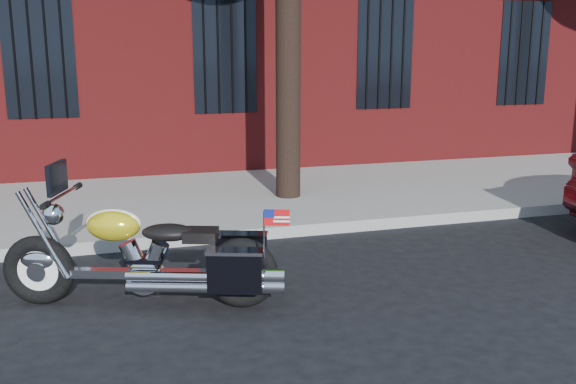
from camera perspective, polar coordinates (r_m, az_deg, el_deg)
name	(u,v)px	position (r m, az deg, el deg)	size (l,w,h in m)	color
ground	(320,272)	(6.83, 2.90, -7.14)	(120.00, 120.00, 0.00)	black
curb	(284,230)	(8.06, -0.34, -3.44)	(40.00, 0.16, 0.15)	gray
sidewalk	(250,198)	(9.82, -3.38, -0.50)	(40.00, 3.60, 0.15)	gray
motorcycle	(154,260)	(5.94, -11.85, -5.91)	(2.43, 1.30, 1.33)	black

